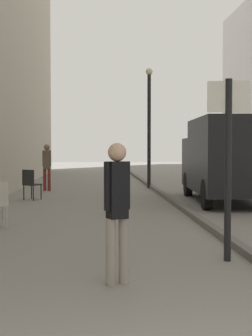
{
  "coord_description": "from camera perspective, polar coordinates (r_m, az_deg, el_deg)",
  "views": [
    {
      "loc": [
        -0.71,
        -2.0,
        1.64
      ],
      "look_at": [
        0.21,
        12.14,
        1.03
      ],
      "focal_mm": 53.06,
      "sensor_mm": 36.0,
      "label": 1
    }
  ],
  "objects": [
    {
      "name": "ground_plane",
      "position": [
        14.12,
        -0.81,
        -4.22
      ],
      "size": [
        80.0,
        80.0,
        0.0
      ],
      "primitive_type": "plane",
      "color": "gray"
    },
    {
      "name": "kerb_strip",
      "position": [
        14.28,
        5.55,
        -3.92
      ],
      "size": [
        0.16,
        40.0,
        0.12
      ],
      "primitive_type": "cube",
      "color": "#615F5B",
      "rests_on": "ground_plane"
    },
    {
      "name": "pedestrian_main_foreground",
      "position": [
        18.7,
        -9.08,
        0.46
      ],
      "size": [
        0.34,
        0.24,
        1.74
      ],
      "rotation": [
        0.0,
        0.0,
        -0.27
      ],
      "color": "maroon",
      "rests_on": "ground_plane"
    },
    {
      "name": "pedestrian_mid_block",
      "position": [
        5.88,
        -1.03,
        -4.05
      ],
      "size": [
        0.32,
        0.25,
        1.68
      ],
      "rotation": [
        0.0,
        0.0,
        0.39
      ],
      "color": "gray",
      "rests_on": "ground_plane"
    },
    {
      "name": "delivery_van",
      "position": [
        14.93,
        11.56,
        1.14
      ],
      "size": [
        2.31,
        5.34,
        2.45
      ],
      "rotation": [
        0.0,
        0.0,
        -0.06
      ],
      "color": "black",
      "rests_on": "ground_plane"
    },
    {
      "name": "street_sign_post",
      "position": [
        7.2,
        11.65,
        1.66
      ],
      "size": [
        0.6,
        0.11,
        2.6
      ],
      "rotation": [
        0.0,
        0.0,
        3.0
      ],
      "color": "black",
      "rests_on": "ground_plane"
    },
    {
      "name": "lamp_post",
      "position": [
        19.8,
        2.67,
        5.57
      ],
      "size": [
        0.28,
        0.28,
        4.76
      ],
      "color": "black",
      "rests_on": "ground_plane"
    },
    {
      "name": "cafe_chair_near_window",
      "position": [
        15.57,
        -10.91,
        -1.63
      ],
      "size": [
        0.61,
        0.61,
        0.94
      ],
      "rotation": [
        0.0,
        0.0,
        5.72
      ],
      "color": "black",
      "rests_on": "ground_plane"
    }
  ]
}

